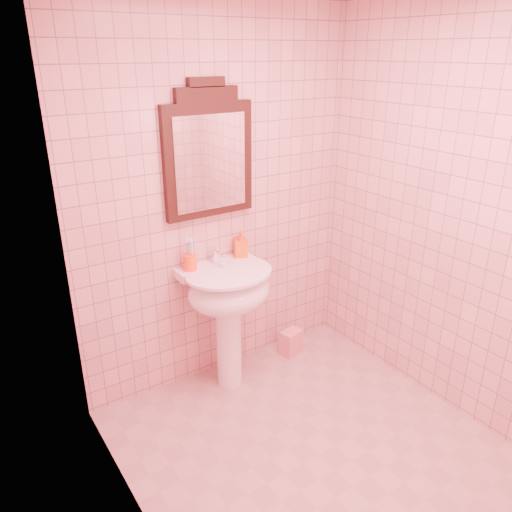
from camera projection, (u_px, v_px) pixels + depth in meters
floor at (320, 455)px, 2.89m from camera, size 2.20×2.20×0.00m
back_wall at (218, 202)px, 3.25m from camera, size 2.00×0.02×2.50m
pedestal_sink at (229, 299)px, 3.26m from camera, size 0.58×0.58×0.86m
faucet at (217, 256)px, 3.27m from camera, size 0.04×0.16×0.11m
mirror at (209, 155)px, 3.07m from camera, size 0.60×0.06×0.84m
toothbrush_cup at (190, 262)px, 3.18m from camera, size 0.08×0.08×0.20m
soap_dispenser at (241, 244)px, 3.38m from camera, size 0.11×0.11×0.19m
towel at (291, 342)px, 3.82m from camera, size 0.18×0.14×0.19m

